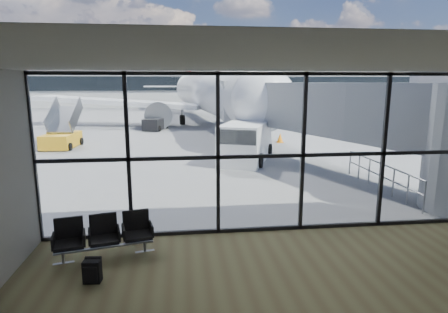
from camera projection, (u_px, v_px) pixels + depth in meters
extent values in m
plane|color=slate|center=(196.00, 114.00, 49.76)|extent=(220.00, 220.00, 0.00)
cube|color=silver|center=(317.00, 64.00, 6.03)|extent=(12.00, 8.00, 0.02)
cube|color=white|center=(261.00, 154.00, 10.37)|extent=(12.00, 0.04, 4.50)
cube|color=black|center=(259.00, 229.00, 10.79)|extent=(12.00, 0.12, 0.10)
cube|color=black|center=(261.00, 156.00, 10.38)|extent=(12.00, 0.12, 0.10)
cube|color=black|center=(263.00, 74.00, 9.94)|extent=(12.00, 0.12, 0.10)
cube|color=black|center=(34.00, 160.00, 9.67)|extent=(0.10, 0.12, 4.50)
cube|color=black|center=(128.00, 157.00, 9.95)|extent=(0.10, 0.12, 4.50)
cube|color=black|center=(218.00, 155.00, 10.23)|extent=(0.10, 0.12, 4.50)
cube|color=black|center=(303.00, 153.00, 10.50)|extent=(0.10, 0.12, 4.50)
cube|color=black|center=(383.00, 152.00, 10.78)|extent=(0.10, 0.12, 4.50)
cube|color=#9A9C9F|center=(317.00, 107.00, 18.53)|extent=(7.45, 14.81, 2.40)
cube|color=#9A9C9F|center=(241.00, 101.00, 25.05)|extent=(2.60, 2.20, 2.60)
cylinder|color=gray|center=(229.00, 132.00, 25.37)|extent=(0.20, 0.20, 1.80)
cylinder|color=gray|center=(252.00, 132.00, 25.55)|extent=(0.20, 0.20, 1.80)
cylinder|color=black|center=(241.00, 141.00, 25.58)|extent=(1.80, 0.56, 0.56)
cylinder|color=gray|center=(424.00, 197.00, 12.12)|extent=(0.06, 0.06, 1.10)
cylinder|color=gray|center=(407.00, 190.00, 13.00)|extent=(0.06, 0.06, 1.10)
cylinder|color=gray|center=(393.00, 183.00, 13.87)|extent=(0.06, 0.06, 1.10)
cylinder|color=gray|center=(380.00, 177.00, 14.75)|extent=(0.06, 0.06, 1.10)
cylinder|color=gray|center=(369.00, 171.00, 15.63)|extent=(0.06, 0.06, 1.10)
cylinder|color=gray|center=(359.00, 167.00, 16.50)|extent=(0.06, 0.06, 1.10)
cylinder|color=gray|center=(350.00, 162.00, 17.38)|extent=(0.06, 0.06, 1.10)
cylinder|color=gray|center=(381.00, 164.00, 14.65)|extent=(0.06, 5.40, 0.06)
cylinder|color=gray|center=(380.00, 176.00, 14.74)|extent=(0.06, 5.40, 0.06)
cube|color=silver|center=(191.00, 83.00, 70.41)|extent=(80.00, 12.00, 8.00)
cube|color=black|center=(192.00, 83.00, 64.47)|extent=(80.00, 0.20, 2.40)
cube|color=silver|center=(49.00, 52.00, 66.46)|extent=(10.00, 8.00, 3.00)
cube|color=silver|center=(285.00, 57.00, 71.50)|extent=(6.00, 6.00, 2.00)
cylinder|color=#382619|center=(29.00, 95.00, 76.80)|extent=(0.50, 0.50, 3.42)
sphere|color=black|center=(26.00, 74.00, 75.98)|extent=(6.27, 6.27, 6.27)
cylinder|color=#382619|center=(59.00, 96.00, 77.56)|extent=(0.50, 0.50, 2.70)
sphere|color=black|center=(58.00, 80.00, 76.91)|extent=(4.95, 4.95, 4.95)
cylinder|color=#382619|center=(89.00, 95.00, 78.21)|extent=(0.50, 0.50, 3.06)
sphere|color=black|center=(88.00, 77.00, 77.48)|extent=(5.61, 5.61, 5.61)
cylinder|color=#382619|center=(118.00, 94.00, 78.87)|extent=(0.50, 0.50, 3.42)
sphere|color=black|center=(117.00, 74.00, 78.05)|extent=(6.27, 6.27, 6.27)
cube|color=gray|center=(105.00, 247.00, 9.11)|extent=(2.29, 0.59, 0.04)
cube|color=black|center=(69.00, 244.00, 8.81)|extent=(0.77, 0.74, 0.08)
cube|color=black|center=(69.00, 229.00, 9.03)|extent=(0.66, 0.22, 0.58)
cube|color=black|center=(104.00, 240.00, 9.07)|extent=(0.77, 0.74, 0.08)
cube|color=black|center=(103.00, 225.00, 9.29)|extent=(0.66, 0.22, 0.58)
cube|color=black|center=(138.00, 235.00, 9.33)|extent=(0.77, 0.74, 0.08)
cube|color=black|center=(136.00, 221.00, 9.55)|extent=(0.66, 0.22, 0.58)
cylinder|color=gray|center=(63.00, 258.00, 8.83)|extent=(0.06, 0.06, 0.26)
cylinder|color=gray|center=(145.00, 247.00, 9.45)|extent=(0.06, 0.06, 0.26)
cube|color=black|center=(92.00, 272.00, 7.98)|extent=(0.38, 0.26, 0.50)
cube|color=black|center=(90.00, 275.00, 7.84)|extent=(0.30, 0.10, 0.34)
cylinder|color=black|center=(93.00, 258.00, 8.04)|extent=(0.35, 0.12, 0.09)
cylinder|color=white|center=(212.00, 93.00, 37.43)|extent=(7.21, 32.14, 3.93)
sphere|color=white|center=(263.00, 100.00, 22.17)|extent=(3.93, 3.93, 3.93)
cone|color=white|center=(188.00, 87.00, 55.18)|extent=(4.57, 6.75, 3.93)
cube|color=black|center=(259.00, 90.00, 22.68)|extent=(2.46, 1.51, 0.53)
cube|color=white|center=(120.00, 102.00, 36.68)|extent=(16.35, 6.87, 1.26)
cylinder|color=black|center=(157.00, 114.00, 35.61)|extent=(2.59, 3.83, 2.23)
cube|color=white|center=(165.00, 86.00, 53.92)|extent=(6.02, 2.52, 0.19)
cube|color=white|center=(292.00, 100.00, 40.57)|extent=(16.05, 9.77, 1.26)
cylinder|color=black|center=(267.00, 112.00, 37.99)|extent=(2.59, 3.83, 2.23)
cube|color=white|center=(212.00, 86.00, 55.38)|extent=(6.15, 3.62, 0.19)
cube|color=maroon|center=(188.00, 63.00, 54.49)|extent=(0.73, 4.05, 6.38)
cylinder|color=gray|center=(252.00, 136.00, 24.68)|extent=(0.21, 0.21, 1.49)
cylinder|color=black|center=(252.00, 141.00, 24.76)|extent=(0.34, 0.77, 0.74)
cylinder|color=black|center=(182.00, 120.00, 37.83)|extent=(0.58, 1.06, 1.02)
cylinder|color=black|center=(239.00, 119.00, 39.11)|extent=(0.58, 1.06, 1.02)
cube|color=white|center=(246.00, 142.00, 20.31)|extent=(3.73, 5.23, 2.08)
cube|color=black|center=(239.00, 136.00, 18.53)|extent=(2.30, 1.90, 0.73)
cylinder|color=black|center=(220.00, 158.00, 19.24)|extent=(0.52, 0.77, 0.73)
cylinder|color=black|center=(260.00, 161.00, 18.70)|extent=(0.52, 0.77, 0.73)
cylinder|color=black|center=(234.00, 148.00, 22.20)|extent=(0.52, 0.77, 0.73)
cylinder|color=black|center=(269.00, 150.00, 21.66)|extent=(0.52, 0.77, 0.73)
cube|color=black|center=(155.00, 124.00, 33.56)|extent=(2.19, 3.28, 1.00)
cube|color=black|center=(159.00, 114.00, 34.58)|extent=(1.85, 2.74, 1.03)
cylinder|color=black|center=(144.00, 128.00, 32.76)|extent=(0.33, 0.54, 0.50)
cylinder|color=black|center=(159.00, 129.00, 32.54)|extent=(0.33, 0.54, 0.50)
cylinder|color=black|center=(152.00, 126.00, 34.71)|extent=(0.33, 0.54, 0.50)
cylinder|color=black|center=(166.00, 126.00, 34.48)|extent=(0.33, 0.54, 0.50)
cube|color=gold|center=(61.00, 140.00, 24.43)|extent=(1.96, 3.21, 0.89)
cube|color=gray|center=(65.00, 119.00, 25.05)|extent=(1.71, 2.61, 1.64)
cylinder|color=black|center=(41.00, 147.00, 23.35)|extent=(0.25, 0.50, 0.49)
cylinder|color=black|center=(70.00, 147.00, 23.44)|extent=(0.25, 0.50, 0.49)
cylinder|color=black|center=(54.00, 141.00, 25.52)|extent=(0.25, 0.50, 0.49)
cylinder|color=black|center=(81.00, 141.00, 25.61)|extent=(0.25, 0.50, 0.49)
cube|color=orange|center=(236.00, 158.00, 21.19)|extent=(0.42, 0.42, 0.03)
cone|color=orange|center=(236.00, 153.00, 21.14)|extent=(0.40, 0.40, 0.60)
cube|color=orange|center=(280.00, 142.00, 26.63)|extent=(0.48, 0.48, 0.03)
cone|color=orange|center=(280.00, 138.00, 26.57)|extent=(0.45, 0.45, 0.68)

